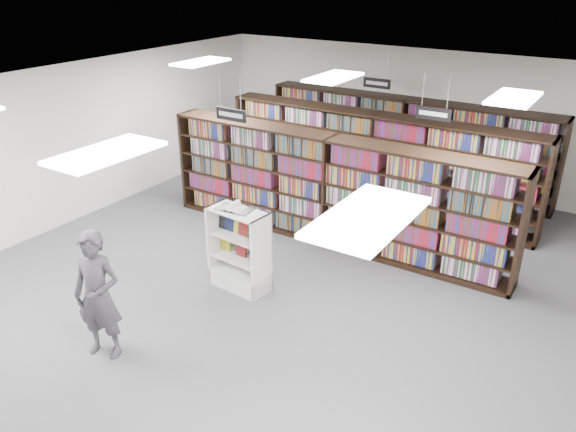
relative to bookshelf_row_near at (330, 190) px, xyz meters
The scene contains 18 objects.
floor 2.26m from the bookshelf_row_near, 90.00° to the right, with size 12.00×12.00×0.00m, color #4E4E53.
ceiling 2.94m from the bookshelf_row_near, 90.00° to the right, with size 10.00×12.00×0.10m, color white.
wall_back 4.04m from the bookshelf_row_near, 90.00° to the left, with size 10.00×0.10×3.20m, color white.
wall_left 5.41m from the bookshelf_row_near, 158.20° to the right, with size 0.10×12.00×3.20m, color white.
bookshelf_row_near is the anchor object (origin of this frame).
bookshelf_row_mid 2.00m from the bookshelf_row_near, 90.00° to the left, with size 7.00×0.60×2.10m.
bookshelf_row_far 3.70m from the bookshelf_row_near, 90.00° to the left, with size 7.00×0.60×2.10m.
aisle_sign_left 2.33m from the bookshelf_row_near, 146.29° to the right, with size 0.65×0.02×0.80m.
aisle_sign_right 2.33m from the bookshelf_row_near, 33.67° to the left, with size 0.65×0.02×0.80m.
aisle_sign_center 3.38m from the bookshelf_row_near, 99.46° to the left, with size 0.65×0.02×0.80m.
troffer_front_center 5.43m from the bookshelf_row_near, 90.00° to the right, with size 0.60×1.20×0.04m, color white.
troffer_front_right 6.20m from the bookshelf_row_near, 59.04° to the right, with size 0.60×1.20×0.04m, color white.
troffer_back_left 3.67m from the bookshelf_row_near, behind, with size 0.60×1.20×0.04m, color white.
troffer_back_center 2.11m from the bookshelf_row_near, ahead, with size 0.60×1.20×0.04m, color white.
troffer_back_right 3.67m from the bookshelf_row_near, ahead, with size 0.60×1.20×0.04m, color white.
endcap_display 2.37m from the bookshelf_row_near, 100.31° to the right, with size 1.04×0.58×1.40m.
open_book 2.37m from the bookshelf_row_near, 102.26° to the right, with size 0.60×0.38×0.13m.
shopper 4.80m from the bookshelf_row_near, 101.27° to the right, with size 0.68×0.45×1.86m, color #454049.
Camera 1 is at (4.62, -6.70, 4.98)m, focal length 35.00 mm.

